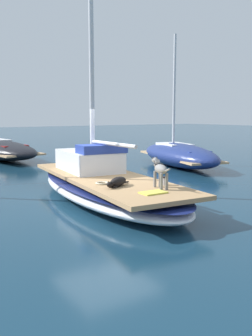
# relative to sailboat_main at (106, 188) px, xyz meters

# --- Properties ---
(ground_plane) EXTENTS (120.00, 120.00, 0.00)m
(ground_plane) POSITION_rel_sailboat_main_xyz_m (0.00, 0.00, -0.34)
(ground_plane) COLOR #143347
(sailboat_main) EXTENTS (3.23, 7.45, 0.66)m
(sailboat_main) POSITION_rel_sailboat_main_xyz_m (0.00, 0.00, 0.00)
(sailboat_main) COLOR white
(sailboat_main) RESTS_ON ground
(mast_main) EXTENTS (0.14, 2.27, 7.21)m
(mast_main) POSITION_rel_sailboat_main_xyz_m (0.09, 0.75, 3.57)
(mast_main) COLOR silver
(mast_main) RESTS_ON sailboat_main
(cabin_house) EXTENTS (1.62, 2.35, 0.84)m
(cabin_house) POSITION_rel_sailboat_main_xyz_m (0.12, 1.11, 0.67)
(cabin_house) COLOR silver
(cabin_house) RESTS_ON sailboat_main
(dog_black) EXTENTS (0.89, 0.52, 0.22)m
(dog_black) POSITION_rel_sailboat_main_xyz_m (-0.51, -1.39, 0.43)
(dog_black) COLOR black
(dog_black) RESTS_ON sailboat_main
(dog_grey) EXTENTS (0.36, 0.92, 0.70)m
(dog_grey) POSITION_rel_sailboat_main_xyz_m (0.21, -2.10, 0.75)
(dog_grey) COLOR gray
(dog_grey) RESTS_ON sailboat_main
(deck_winch) EXTENTS (0.16, 0.16, 0.21)m
(deck_winch) POSITION_rel_sailboat_main_xyz_m (0.53, -1.89, 0.42)
(deck_winch) COLOR #B7B7BC
(deck_winch) RESTS_ON sailboat_main
(coiled_rope) EXTENTS (0.32, 0.32, 0.04)m
(coiled_rope) POSITION_rel_sailboat_main_xyz_m (-0.66, -0.93, 0.35)
(coiled_rope) COLOR beige
(coiled_rope) RESTS_ON sailboat_main
(deck_towel) EXTENTS (0.57, 0.38, 0.03)m
(deck_towel) POSITION_rel_sailboat_main_xyz_m (-0.28, -2.47, 0.34)
(deck_towel) COLOR #D8D14C
(deck_towel) RESTS_ON sailboat_main
(moored_boat_starboard_side) EXTENTS (3.56, 6.33, 5.92)m
(moored_boat_starboard_side) POSITION_rel_sailboat_main_xyz_m (6.16, 3.85, 0.22)
(moored_boat_starboard_side) COLOR navy
(moored_boat_starboard_side) RESTS_ON ground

